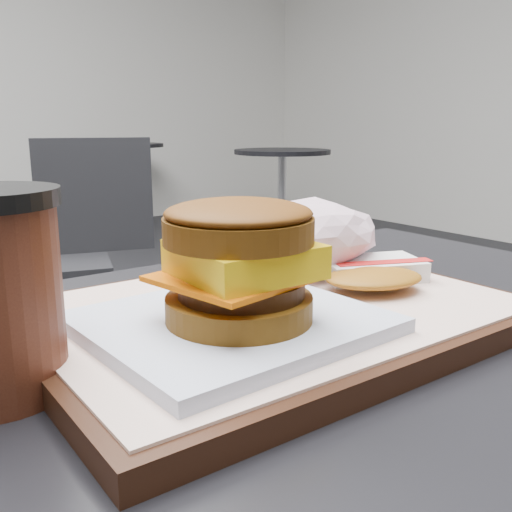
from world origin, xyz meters
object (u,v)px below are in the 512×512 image
at_px(breakfast_sandwich, 237,277).
at_px(crumpled_wrapper, 303,236).
at_px(serving_tray, 272,315).
at_px(neighbor_chair, 64,247).
at_px(hash_brown, 372,273).

xyz_separation_m(breakfast_sandwich, crumpled_wrapper, (0.14, 0.10, -0.00)).
height_order(serving_tray, breakfast_sandwich, breakfast_sandwich).
xyz_separation_m(serving_tray, neighbor_chair, (0.33, 1.60, -0.27)).
bearing_deg(neighbor_chair, hash_brown, -97.94).
bearing_deg(serving_tray, crumpled_wrapper, 36.30).
relative_size(serving_tray, neighbor_chair, 0.43).
xyz_separation_m(serving_tray, hash_brown, (0.11, -0.01, 0.02)).
bearing_deg(breakfast_sandwich, neighbor_chair, 76.61).
xyz_separation_m(serving_tray, breakfast_sandwich, (-0.06, -0.04, 0.05)).
distance_m(serving_tray, neighbor_chair, 1.66).
distance_m(breakfast_sandwich, crumpled_wrapper, 0.18).
bearing_deg(neighbor_chair, breakfast_sandwich, -103.39).
relative_size(crumpled_wrapper, neighbor_chair, 0.18).
height_order(hash_brown, neighbor_chair, neighbor_chair).
distance_m(serving_tray, crumpled_wrapper, 0.12).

